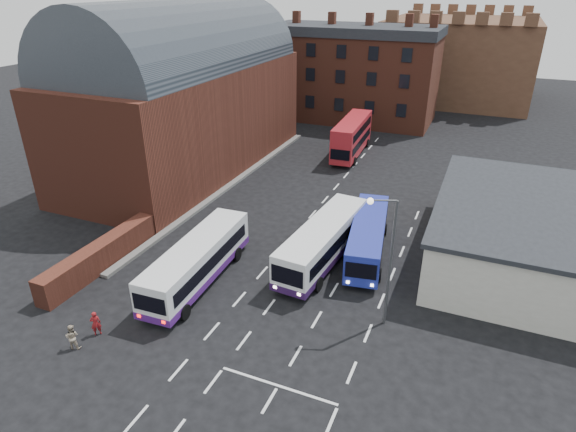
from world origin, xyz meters
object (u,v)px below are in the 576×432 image
at_px(bus_red_double, 352,137).
at_px(pedestrian_red, 96,323).
at_px(bus_white_outbound, 197,259).
at_px(pedestrian_beige, 72,337).
at_px(bus_white_inbound, 323,240).
at_px(bus_blue, 368,236).
at_px(street_lamp, 387,252).

distance_m(bus_red_double, pedestrian_red, 34.62).
bearing_deg(bus_white_outbound, pedestrian_red, -112.35).
bearing_deg(pedestrian_beige, bus_white_inbound, -143.67).
bearing_deg(pedestrian_beige, bus_blue, -146.60).
distance_m(bus_blue, street_lamp, 8.10).
bearing_deg(bus_white_outbound, pedestrian_beige, -111.63).
bearing_deg(bus_white_outbound, bus_blue, 36.67).
xyz_separation_m(bus_white_outbound, pedestrian_red, (-2.34, -6.56, -0.90)).
distance_m(bus_red_double, pedestrian_beige, 35.97).
bearing_deg(bus_white_inbound, pedestrian_red, 58.36).
relative_size(bus_white_inbound, pedestrian_beige, 7.30).
bearing_deg(pedestrian_red, bus_blue, -171.97).
relative_size(bus_white_inbound, bus_red_double, 1.06).
xyz_separation_m(bus_red_double, street_lamp, (9.66, -27.34, 2.55)).
bearing_deg(pedestrian_red, pedestrian_beige, 31.98).
bearing_deg(street_lamp, bus_white_outbound, -177.94).
height_order(bus_red_double, street_lamp, street_lamp).
relative_size(street_lamp, pedestrian_beige, 5.31).
relative_size(bus_white_outbound, pedestrian_beige, 7.10).
height_order(bus_white_outbound, bus_white_inbound, bus_white_inbound).
distance_m(bus_blue, bus_red_double, 21.53).
distance_m(bus_white_inbound, pedestrian_beige, 16.19).
height_order(bus_blue, street_lamp, street_lamp).
relative_size(bus_white_outbound, bus_red_double, 1.03).
bearing_deg(bus_white_inbound, street_lamp, 140.45).
distance_m(bus_white_outbound, pedestrian_beige, 8.37).
distance_m(bus_white_inbound, pedestrian_red, 14.91).
bearing_deg(bus_blue, bus_white_inbound, 28.43).
bearing_deg(pedestrian_red, bus_red_double, -139.99).
distance_m(street_lamp, pedestrian_beige, 17.01).
distance_m(pedestrian_red, pedestrian_beige, 1.36).
distance_m(bus_white_outbound, bus_red_double, 27.84).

